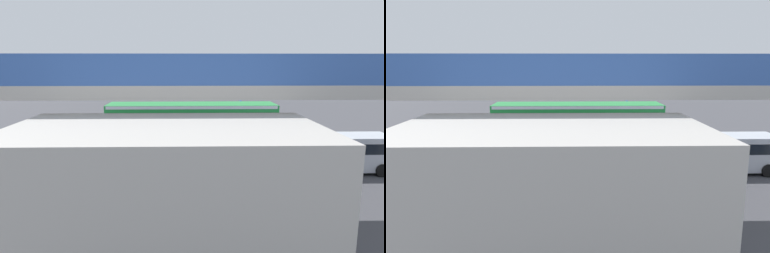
# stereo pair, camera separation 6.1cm
# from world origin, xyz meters

# --- Properties ---
(ground) EXTENTS (80.00, 80.00, 0.00)m
(ground) POSITION_xyz_m (0.00, 0.00, 0.00)
(ground) COLOR #424247
(city_bus) EXTENTS (11.54, 2.85, 3.15)m
(city_bus) POSITION_xyz_m (-0.08, 0.79, 1.88)
(city_bus) COLOR #1E8C38
(city_bus) RESTS_ON ground
(parked_van) EXTENTS (4.80, 2.17, 2.05)m
(parked_van) POSITION_xyz_m (-8.41, 6.27, 1.18)
(parked_van) COLOR #B7BCC6
(parked_van) RESTS_ON ground
(bicycle_green) EXTENTS (1.77, 0.44, 0.96)m
(bicycle_green) POSITION_xyz_m (11.23, 4.61, 0.37)
(bicycle_green) COLOR black
(bicycle_green) RESTS_ON ground
(pedestrian) EXTENTS (0.38, 0.38, 1.79)m
(pedestrian) POSITION_xyz_m (-0.14, -3.58, 0.89)
(pedestrian) COLOR #2D2D38
(pedestrian) RESTS_ON ground
(traffic_sign) EXTENTS (0.08, 0.60, 2.80)m
(traffic_sign) POSITION_xyz_m (-4.31, -4.31, 1.89)
(traffic_sign) COLOR slate
(traffic_sign) RESTS_ON ground
(lane_dash_leftmost) EXTENTS (2.00, 0.20, 0.01)m
(lane_dash_leftmost) POSITION_xyz_m (-8.00, -2.00, 0.00)
(lane_dash_leftmost) COLOR silver
(lane_dash_leftmost) RESTS_ON ground
(lane_dash_left) EXTENTS (2.00, 0.20, 0.01)m
(lane_dash_left) POSITION_xyz_m (-4.00, -2.00, 0.00)
(lane_dash_left) COLOR silver
(lane_dash_left) RESTS_ON ground
(lane_dash_centre) EXTENTS (2.00, 0.20, 0.01)m
(lane_dash_centre) POSITION_xyz_m (0.00, -2.00, 0.00)
(lane_dash_centre) COLOR silver
(lane_dash_centre) RESTS_ON ground
(lane_dash_right) EXTENTS (2.00, 0.20, 0.01)m
(lane_dash_right) POSITION_xyz_m (4.00, -2.00, 0.00)
(lane_dash_right) COLOR silver
(lane_dash_right) RESTS_ON ground
(lane_dash_rightmost) EXTENTS (2.00, 0.20, 0.01)m
(lane_dash_rightmost) POSITION_xyz_m (8.00, -2.00, 0.00)
(lane_dash_rightmost) COLOR silver
(lane_dash_rightmost) RESTS_ON ground
(pedestrian_overpass) EXTENTS (27.22, 2.60, 6.28)m
(pedestrian_overpass) POSITION_xyz_m (0.00, 11.25, 4.60)
(pedestrian_overpass) COLOR #B2ADA5
(pedestrian_overpass) RESTS_ON ground
(station_building) EXTENTS (9.00, 5.04, 4.20)m
(station_building) POSITION_xyz_m (0.99, 14.85, 2.10)
(station_building) COLOR #B2ADA5
(station_building) RESTS_ON ground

